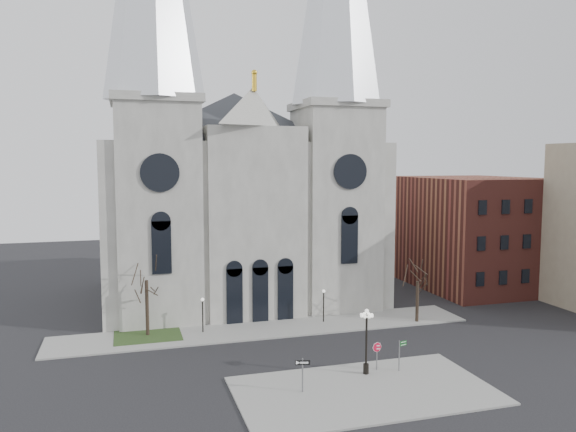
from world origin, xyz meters
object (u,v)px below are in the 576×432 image
object	(u,v)px
one_way_sign	(303,370)
street_name_sign	(400,353)
globe_lamp	(366,333)
stop_sign	(377,350)

from	to	relation	value
one_way_sign	street_name_sign	world-z (taller)	one_way_sign
globe_lamp	one_way_sign	bearing A→B (deg)	-162.00
globe_lamp	street_name_sign	distance (m)	3.26
one_way_sign	globe_lamp	bearing A→B (deg)	32.12
stop_sign	one_way_sign	world-z (taller)	one_way_sign
stop_sign	globe_lamp	size ratio (longest dim) A/B	0.44
globe_lamp	one_way_sign	world-z (taller)	globe_lamp
stop_sign	one_way_sign	bearing A→B (deg)	-146.41
street_name_sign	globe_lamp	bearing A→B (deg)	160.52
stop_sign	globe_lamp	distance (m)	1.99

